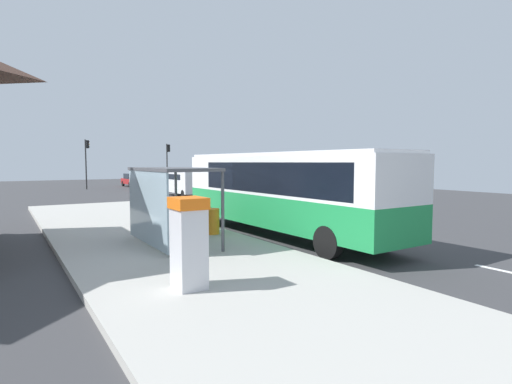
{
  "coord_description": "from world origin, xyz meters",
  "views": [
    {
      "loc": [
        -10.81,
        -10.91,
        2.86
      ],
      "look_at": [
        -1.0,
        4.54,
        1.5
      ],
      "focal_mm": 28.23,
      "sensor_mm": 36.0,
      "label": 1
    }
  ],
  "objects_px": {
    "recycling_bin_blue": "(197,217)",
    "bus_shelter": "(163,186)",
    "recycling_bin_orange": "(212,221)",
    "sedan_near": "(133,180)",
    "recycling_bin_green": "(204,219)",
    "traffic_light_near_side": "(168,158)",
    "recycling_bin_red": "(190,215)",
    "ticket_machine": "(189,242)",
    "white_van": "(184,180)",
    "bus": "(282,189)",
    "traffic_light_far_side": "(87,156)",
    "sedan_far": "(154,183)"
  },
  "relations": [
    {
      "from": "sedan_near",
      "to": "traffic_light_far_side",
      "type": "distance_m",
      "value": 6.39
    },
    {
      "from": "traffic_light_far_side",
      "to": "sedan_far",
      "type": "bearing_deg",
      "value": -45.34
    },
    {
      "from": "recycling_bin_green",
      "to": "recycling_bin_red",
      "type": "distance_m",
      "value": 1.4
    },
    {
      "from": "traffic_light_near_side",
      "to": "traffic_light_far_side",
      "type": "relative_size",
      "value": 0.95
    },
    {
      "from": "recycling_bin_red",
      "to": "bus_shelter",
      "type": "distance_m",
      "value": 4.03
    },
    {
      "from": "recycling_bin_red",
      "to": "bus",
      "type": "bearing_deg",
      "value": -51.04
    },
    {
      "from": "recycling_bin_orange",
      "to": "sedan_near",
      "type": "bearing_deg",
      "value": 79.22
    },
    {
      "from": "sedan_far",
      "to": "ticket_machine",
      "type": "bearing_deg",
      "value": -106.95
    },
    {
      "from": "recycling_bin_orange",
      "to": "recycling_bin_blue",
      "type": "distance_m",
      "value": 1.4
    },
    {
      "from": "recycling_bin_orange",
      "to": "bus",
      "type": "bearing_deg",
      "value": -21.43
    },
    {
      "from": "ticket_machine",
      "to": "traffic_light_far_side",
      "type": "bearing_deg",
      "value": 83.33
    },
    {
      "from": "bus",
      "to": "sedan_far",
      "type": "distance_m",
      "value": 27.85
    },
    {
      "from": "recycling_bin_orange",
      "to": "recycling_bin_red",
      "type": "height_order",
      "value": "same"
    },
    {
      "from": "recycling_bin_blue",
      "to": "bus_shelter",
      "type": "bearing_deg",
      "value": -133.42
    },
    {
      "from": "ticket_machine",
      "to": "recycling_bin_green",
      "type": "bearing_deg",
      "value": 62.29
    },
    {
      "from": "ticket_machine",
      "to": "bus_shelter",
      "type": "height_order",
      "value": "bus_shelter"
    },
    {
      "from": "bus",
      "to": "sedan_near",
      "type": "relative_size",
      "value": 2.51
    },
    {
      "from": "ticket_machine",
      "to": "recycling_bin_red",
      "type": "bearing_deg",
      "value": 66.75
    },
    {
      "from": "recycling_bin_green",
      "to": "traffic_light_near_side",
      "type": "relative_size",
      "value": 0.19
    },
    {
      "from": "recycling_bin_red",
      "to": "traffic_light_far_side",
      "type": "bearing_deg",
      "value": 87.9
    },
    {
      "from": "bus",
      "to": "recycling_bin_red",
      "type": "bearing_deg",
      "value": 128.96
    },
    {
      "from": "recycling_bin_blue",
      "to": "sedan_near",
      "type": "bearing_deg",
      "value": 78.77
    },
    {
      "from": "ticket_machine",
      "to": "traffic_light_near_side",
      "type": "bearing_deg",
      "value": 70.55
    },
    {
      "from": "recycling_bin_red",
      "to": "bus_shelter",
      "type": "bearing_deg",
      "value": -126.07
    },
    {
      "from": "traffic_light_near_side",
      "to": "sedan_near",
      "type": "bearing_deg",
      "value": 137.73
    },
    {
      "from": "recycling_bin_green",
      "to": "ticket_machine",
      "type": "bearing_deg",
      "value": -117.71
    },
    {
      "from": "sedan_near",
      "to": "recycling_bin_orange",
      "type": "xyz_separation_m",
      "value": [
        -6.5,
        -34.14,
        -0.14
      ]
    },
    {
      "from": "sedan_near",
      "to": "traffic_light_near_side",
      "type": "distance_m",
      "value": 5.0
    },
    {
      "from": "bus_shelter",
      "to": "white_van",
      "type": "bearing_deg",
      "value": 65.87
    },
    {
      "from": "recycling_bin_orange",
      "to": "recycling_bin_red",
      "type": "relative_size",
      "value": 1.0
    },
    {
      "from": "sedan_near",
      "to": "bus_shelter",
      "type": "height_order",
      "value": "bus_shelter"
    },
    {
      "from": "white_van",
      "to": "traffic_light_far_side",
      "type": "relative_size",
      "value": 0.99
    },
    {
      "from": "sedan_far",
      "to": "ticket_machine",
      "type": "relative_size",
      "value": 2.31
    },
    {
      "from": "white_van",
      "to": "recycling_bin_blue",
      "type": "relative_size",
      "value": 5.48
    },
    {
      "from": "sedan_far",
      "to": "recycling_bin_green",
      "type": "distance_m",
      "value": 26.67
    },
    {
      "from": "bus",
      "to": "sedan_far",
      "type": "bearing_deg",
      "value": 81.72
    },
    {
      "from": "recycling_bin_blue",
      "to": "traffic_light_near_side",
      "type": "bearing_deg",
      "value": 71.99
    },
    {
      "from": "bus_shelter",
      "to": "traffic_light_far_side",
      "type": "bearing_deg",
      "value": 84.27
    },
    {
      "from": "ticket_machine",
      "to": "traffic_light_far_side",
      "type": "relative_size",
      "value": 0.37
    },
    {
      "from": "sedan_near",
      "to": "traffic_light_far_side",
      "type": "bearing_deg",
      "value": -158.68
    },
    {
      "from": "white_van",
      "to": "traffic_light_near_side",
      "type": "distance_m",
      "value": 13.5
    },
    {
      "from": "white_van",
      "to": "bus",
      "type": "bearing_deg",
      "value": -101.48
    },
    {
      "from": "traffic_light_far_side",
      "to": "bus",
      "type": "bearing_deg",
      "value": -87.59
    },
    {
      "from": "bus",
      "to": "recycling_bin_green",
      "type": "bearing_deg",
      "value": 146.02
    },
    {
      "from": "sedan_far",
      "to": "recycling_bin_blue",
      "type": "height_order",
      "value": "sedan_far"
    },
    {
      "from": "ticket_machine",
      "to": "sedan_near",
      "type": "bearing_deg",
      "value": 76.14
    },
    {
      "from": "bus",
      "to": "white_van",
      "type": "xyz_separation_m",
      "value": [
        3.91,
        19.27,
        -0.5
      ]
    },
    {
      "from": "sedan_far",
      "to": "bus_shelter",
      "type": "xyz_separation_m",
      "value": [
        -8.71,
        -27.5,
        1.31
      ]
    },
    {
      "from": "recycling_bin_green",
      "to": "recycling_bin_red",
      "type": "height_order",
      "value": "same"
    },
    {
      "from": "recycling_bin_green",
      "to": "recycling_bin_blue",
      "type": "bearing_deg",
      "value": 90.0
    }
  ]
}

